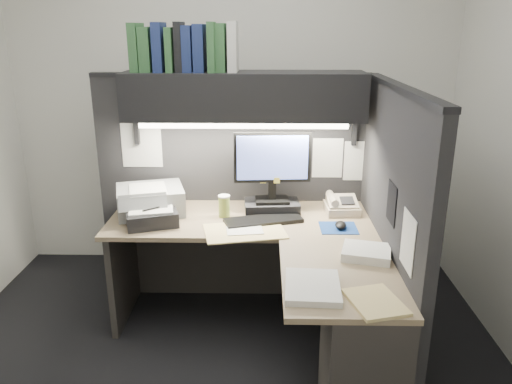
% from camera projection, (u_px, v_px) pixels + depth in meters
% --- Properties ---
extents(floor, '(3.50, 3.50, 0.00)m').
position_uv_depth(floor, '(220.00, 366.00, 2.97)').
color(floor, black).
rests_on(floor, ground).
extents(wall_back, '(3.50, 0.04, 2.70)m').
position_uv_depth(wall_back, '(232.00, 102.00, 3.97)').
color(wall_back, silver).
rests_on(wall_back, floor).
extents(wall_front, '(3.50, 0.04, 2.70)m').
position_uv_depth(wall_front, '(147.00, 292.00, 1.13)').
color(wall_front, silver).
rests_on(wall_front, floor).
extents(partition_back, '(1.90, 0.06, 1.60)m').
position_uv_depth(partition_back, '(233.00, 190.00, 3.61)').
color(partition_back, black).
rests_on(partition_back, floor).
extents(partition_right, '(0.06, 1.50, 1.60)m').
position_uv_depth(partition_right, '(389.00, 231.00, 2.88)').
color(partition_right, black).
rests_on(partition_right, floor).
extents(desk, '(1.70, 1.53, 0.73)m').
position_uv_depth(desk, '(293.00, 301.00, 2.83)').
color(desk, '#887A57').
rests_on(desk, floor).
extents(overhead_shelf, '(1.55, 0.34, 0.30)m').
position_uv_depth(overhead_shelf, '(244.00, 96.00, 3.21)').
color(overhead_shelf, black).
rests_on(overhead_shelf, partition_back).
extents(task_light_tube, '(1.32, 0.04, 0.04)m').
position_uv_depth(task_light_tube, '(243.00, 126.00, 3.13)').
color(task_light_tube, white).
rests_on(task_light_tube, overhead_shelf).
extents(monitor, '(0.51, 0.25, 0.55)m').
position_uv_depth(monitor, '(272.00, 181.00, 3.32)').
color(monitor, black).
rests_on(monitor, desk).
extents(keyboard, '(0.52, 0.30, 0.02)m').
position_uv_depth(keyboard, '(263.00, 220.00, 3.20)').
color(keyboard, black).
rests_on(keyboard, desk).
extents(mousepad, '(0.23, 0.21, 0.00)m').
position_uv_depth(mousepad, '(338.00, 228.00, 3.10)').
color(mousepad, navy).
rests_on(mousepad, desk).
extents(mouse, '(0.09, 0.12, 0.04)m').
position_uv_depth(mouse, '(341.00, 225.00, 3.09)').
color(mouse, black).
rests_on(mouse, mousepad).
extents(telephone, '(0.23, 0.24, 0.09)m').
position_uv_depth(telephone, '(342.00, 206.00, 3.36)').
color(telephone, '#C1AE94').
rests_on(telephone, desk).
extents(coffee_cup, '(0.08, 0.08, 0.14)m').
position_uv_depth(coffee_cup, '(224.00, 207.00, 3.27)').
color(coffee_cup, '#ADB347').
rests_on(coffee_cup, desk).
extents(printer, '(0.51, 0.47, 0.17)m').
position_uv_depth(printer, '(150.00, 200.00, 3.35)').
color(printer, '#979A9C').
rests_on(printer, desk).
extents(notebook_stack, '(0.38, 0.35, 0.09)m').
position_uv_depth(notebook_stack, '(151.00, 217.00, 3.16)').
color(notebook_stack, black).
rests_on(notebook_stack, desk).
extents(open_folder, '(0.54, 0.41, 0.01)m').
position_uv_depth(open_folder, '(245.00, 231.00, 3.04)').
color(open_folder, '#D6BE78').
rests_on(open_folder, desk).
extents(paper_stack_a, '(0.30, 0.27, 0.05)m').
position_uv_depth(paper_stack_a, '(366.00, 253.00, 2.71)').
color(paper_stack_a, white).
rests_on(paper_stack_a, desk).
extents(paper_stack_b, '(0.28, 0.34, 0.03)m').
position_uv_depth(paper_stack_b, '(313.00, 287.00, 2.37)').
color(paper_stack_b, white).
rests_on(paper_stack_b, desk).
extents(manila_stack, '(0.28, 0.32, 0.02)m').
position_uv_depth(manila_stack, '(375.00, 302.00, 2.25)').
color(manila_stack, '#D6BE78').
rests_on(manila_stack, desk).
extents(binder_row, '(0.67, 0.25, 0.30)m').
position_uv_depth(binder_row, '(185.00, 48.00, 3.13)').
color(binder_row, '#2A542E').
rests_on(binder_row, overhead_shelf).
extents(pinned_papers, '(1.76, 1.31, 0.51)m').
position_uv_depth(pinned_papers, '(290.00, 170.00, 3.17)').
color(pinned_papers, white).
rests_on(pinned_papers, partition_back).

